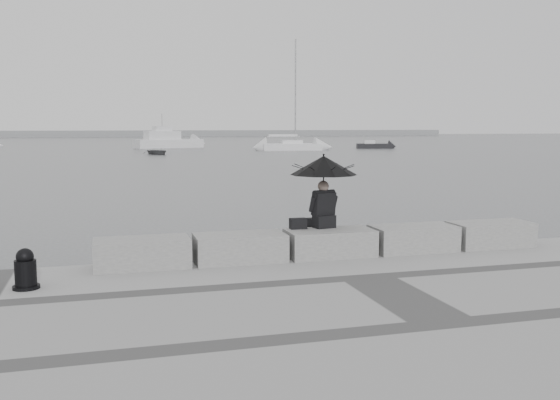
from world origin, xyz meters
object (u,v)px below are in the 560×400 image
object	(u,v)px
seated_person	(324,173)
sailboat_right	(292,146)
dinghy	(158,152)
mooring_bollard	(26,272)
motor_cruiser	(169,141)
small_motorboat	(375,146)

from	to	relation	value
seated_person	sailboat_right	world-z (taller)	sailboat_right
seated_person	dinghy	world-z (taller)	seated_person
mooring_bollard	dinghy	bearing A→B (deg)	83.36
mooring_bollard	dinghy	size ratio (longest dim) A/B	0.19
seated_person	dinghy	bearing A→B (deg)	77.41
mooring_bollard	motor_cruiser	xyz separation A→B (m)	(9.24, 72.34, 0.13)
sailboat_right	mooring_bollard	bearing A→B (deg)	-103.20
mooring_bollard	motor_cruiser	size ratio (longest dim) A/B	0.07
motor_cruiser	small_motorboat	bearing A→B (deg)	-34.02
mooring_bollard	dinghy	world-z (taller)	mooring_bollard
sailboat_right	dinghy	xyz separation A→B (m)	(-16.01, -6.11, -0.26)
motor_cruiser	small_motorboat	xyz separation A→B (m)	(25.22, -8.40, -0.57)
sailboat_right	small_motorboat	size ratio (longest dim) A/B	2.69
sailboat_right	motor_cruiser	xyz separation A→B (m)	(-13.11, 11.83, 0.36)
small_motorboat	mooring_bollard	bearing A→B (deg)	-101.32
seated_person	small_motorboat	bearing A→B (deg)	53.64
dinghy	small_motorboat	bearing A→B (deg)	-5.03
seated_person	sailboat_right	xyz separation A→B (m)	(17.24, 59.25, -1.49)
motor_cruiser	dinghy	bearing A→B (deg)	-114.78
dinghy	mooring_bollard	bearing A→B (deg)	-120.41
small_motorboat	dinghy	bearing A→B (deg)	-144.25
sailboat_right	small_motorboat	xyz separation A→B (m)	(12.11, 3.43, -0.22)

